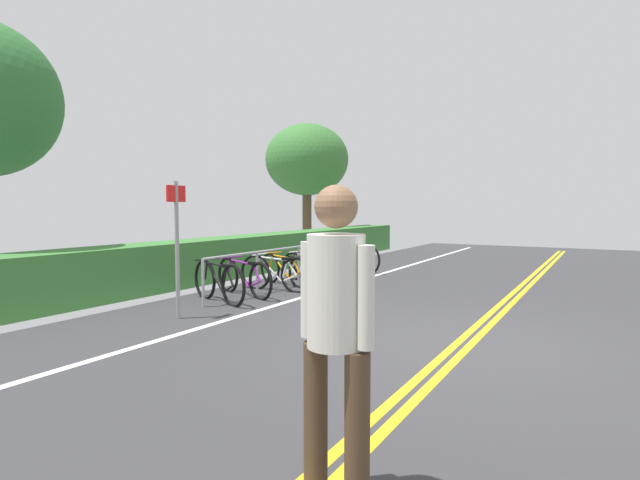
{
  "coord_description": "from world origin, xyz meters",
  "views": [
    {
      "loc": [
        -6.04,
        -1.47,
        1.66
      ],
      "look_at": [
        2.82,
        3.62,
        0.96
      ],
      "focal_mm": 28.37,
      "sensor_mm": 36.0,
      "label": 1
    }
  ],
  "objects_px": {
    "bicycle_3": "(284,270)",
    "bicycle_7": "(353,257)",
    "bicycle_5": "(325,263)",
    "bike_rack": "(299,255)",
    "pedestrian": "(336,320)",
    "bicycle_6": "(333,260)",
    "sign_post_near": "(177,236)",
    "bicycle_0": "(218,282)",
    "bicycle_2": "(276,273)",
    "bicycle_4": "(311,267)",
    "tree_mid": "(307,160)",
    "bicycle_1": "(244,277)"
  },
  "relations": [
    {
      "from": "bike_rack",
      "to": "bicycle_6",
      "type": "height_order",
      "value": "bike_rack"
    },
    {
      "from": "bicycle_4",
      "to": "bicycle_6",
      "type": "relative_size",
      "value": 0.95
    },
    {
      "from": "bicycle_3",
      "to": "sign_post_near",
      "type": "height_order",
      "value": "sign_post_near"
    },
    {
      "from": "bicycle_1",
      "to": "bicycle_3",
      "type": "distance_m",
      "value": 1.41
    },
    {
      "from": "bike_rack",
      "to": "pedestrian",
      "type": "distance_m",
      "value": 8.02
    },
    {
      "from": "bicycle_0",
      "to": "bicycle_4",
      "type": "height_order",
      "value": "bicycle_0"
    },
    {
      "from": "bike_rack",
      "to": "bicycle_6",
      "type": "distance_m",
      "value": 1.72
    },
    {
      "from": "pedestrian",
      "to": "bicycle_0",
      "type": "bearing_deg",
      "value": 47.19
    },
    {
      "from": "bicycle_7",
      "to": "sign_post_near",
      "type": "bearing_deg",
      "value": -178.83
    },
    {
      "from": "bicycle_4",
      "to": "bicycle_2",
      "type": "bearing_deg",
      "value": -179.99
    },
    {
      "from": "bicycle_7",
      "to": "pedestrian",
      "type": "bearing_deg",
      "value": -154.52
    },
    {
      "from": "bicycle_7",
      "to": "tree_mid",
      "type": "xyz_separation_m",
      "value": [
        4.79,
        4.29,
        2.99
      ]
    },
    {
      "from": "pedestrian",
      "to": "tree_mid",
      "type": "xyz_separation_m",
      "value": [
        13.81,
        8.59,
        2.32
      ]
    },
    {
      "from": "bicycle_1",
      "to": "bicycle_5",
      "type": "height_order",
      "value": "bicycle_1"
    },
    {
      "from": "bicycle_0",
      "to": "tree_mid",
      "type": "bearing_deg",
      "value": 22.91
    },
    {
      "from": "bike_rack",
      "to": "tree_mid",
      "type": "bearing_deg",
      "value": 30.05
    },
    {
      "from": "bicycle_3",
      "to": "bicycle_7",
      "type": "distance_m",
      "value": 2.72
    },
    {
      "from": "bicycle_3",
      "to": "bicycle_6",
      "type": "xyz_separation_m",
      "value": [
        2.04,
        -0.05,
        0.02
      ]
    },
    {
      "from": "bike_rack",
      "to": "bicycle_7",
      "type": "height_order",
      "value": "bike_rack"
    },
    {
      "from": "bike_rack",
      "to": "bicycle_6",
      "type": "xyz_separation_m",
      "value": [
        1.69,
        0.08,
        -0.26
      ]
    },
    {
      "from": "bike_rack",
      "to": "bicycle_3",
      "type": "bearing_deg",
      "value": 158.75
    },
    {
      "from": "bicycle_3",
      "to": "bicycle_4",
      "type": "xyz_separation_m",
      "value": [
        0.66,
        -0.25,
        -0.01
      ]
    },
    {
      "from": "bicycle_0",
      "to": "pedestrian",
      "type": "height_order",
      "value": "pedestrian"
    },
    {
      "from": "bike_rack",
      "to": "bicycle_3",
      "type": "relative_size",
      "value": 3.69
    },
    {
      "from": "bicycle_7",
      "to": "tree_mid",
      "type": "distance_m",
      "value": 7.09
    },
    {
      "from": "bicycle_1",
      "to": "bicycle_2",
      "type": "distance_m",
      "value": 0.76
    },
    {
      "from": "bicycle_0",
      "to": "bicycle_3",
      "type": "distance_m",
      "value": 2.13
    },
    {
      "from": "bicycle_1",
      "to": "bicycle_6",
      "type": "xyz_separation_m",
      "value": [
        3.45,
        -0.01,
        0.01
      ]
    },
    {
      "from": "bike_rack",
      "to": "bicycle_5",
      "type": "xyz_separation_m",
      "value": [
        1.07,
        -0.06,
        -0.28
      ]
    },
    {
      "from": "bicycle_2",
      "to": "bicycle_4",
      "type": "xyz_separation_m",
      "value": [
        1.33,
        0.0,
        -0.03
      ]
    },
    {
      "from": "bicycle_2",
      "to": "bicycle_7",
      "type": "bearing_deg",
      "value": -0.6
    },
    {
      "from": "bicycle_1",
      "to": "pedestrian",
      "type": "height_order",
      "value": "pedestrian"
    },
    {
      "from": "bike_rack",
      "to": "bicycle_5",
      "type": "bearing_deg",
      "value": -3.2
    },
    {
      "from": "bike_rack",
      "to": "bicycle_6",
      "type": "relative_size",
      "value": 3.34
    },
    {
      "from": "bicycle_4",
      "to": "bicycle_6",
      "type": "height_order",
      "value": "bicycle_6"
    },
    {
      "from": "bicycle_0",
      "to": "bicycle_7",
      "type": "bearing_deg",
      "value": -2.61
    },
    {
      "from": "pedestrian",
      "to": "bike_rack",
      "type": "bearing_deg",
      "value": 33.75
    },
    {
      "from": "bicycle_6",
      "to": "pedestrian",
      "type": "relative_size",
      "value": 1.0
    },
    {
      "from": "bicycle_4",
      "to": "pedestrian",
      "type": "distance_m",
      "value": 8.24
    },
    {
      "from": "pedestrian",
      "to": "tree_mid",
      "type": "height_order",
      "value": "tree_mid"
    },
    {
      "from": "bicycle_5",
      "to": "sign_post_near",
      "type": "relative_size",
      "value": 0.85
    },
    {
      "from": "bicycle_3",
      "to": "bicycle_6",
      "type": "distance_m",
      "value": 2.04
    },
    {
      "from": "bicycle_3",
      "to": "bicycle_4",
      "type": "bearing_deg",
      "value": -20.8
    },
    {
      "from": "bicycle_1",
      "to": "sign_post_near",
      "type": "relative_size",
      "value": 0.85
    },
    {
      "from": "bicycle_7",
      "to": "bicycle_5",
      "type": "bearing_deg",
      "value": 175.98
    },
    {
      "from": "tree_mid",
      "to": "bicycle_5",
      "type": "bearing_deg",
      "value": -145.38
    },
    {
      "from": "bicycle_1",
      "to": "pedestrian",
      "type": "bearing_deg",
      "value": -137.21
    },
    {
      "from": "bicycle_1",
      "to": "bicycle_7",
      "type": "distance_m",
      "value": 4.12
    },
    {
      "from": "bicycle_1",
      "to": "bicycle_7",
      "type": "xyz_separation_m",
      "value": [
        4.11,
        -0.24,
        0.02
      ]
    },
    {
      "from": "bicycle_4",
      "to": "tree_mid",
      "type": "xyz_separation_m",
      "value": [
        6.84,
        4.25,
        3.03
      ]
    }
  ]
}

